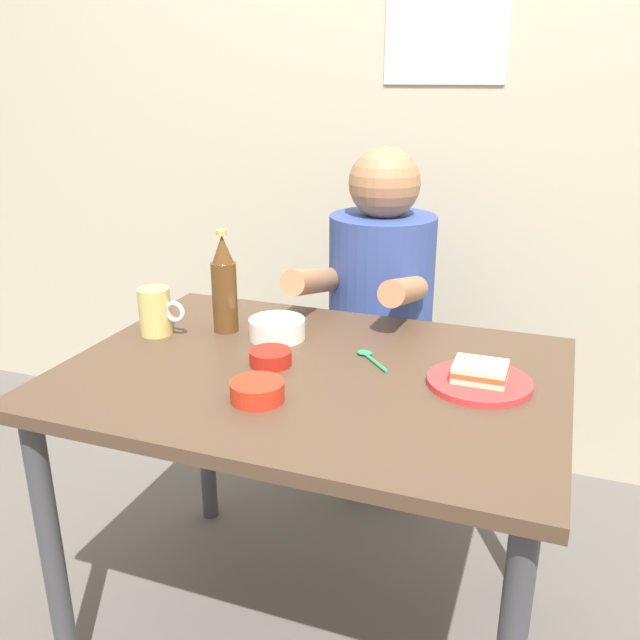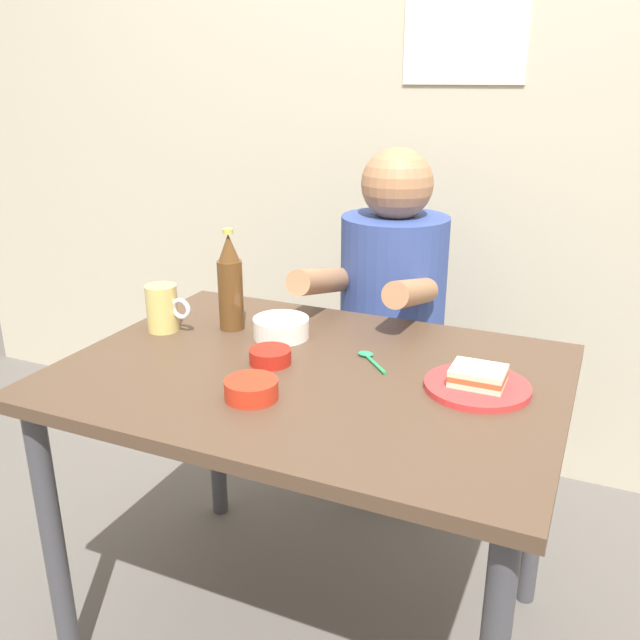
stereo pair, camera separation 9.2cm
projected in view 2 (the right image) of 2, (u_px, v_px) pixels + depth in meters
name	position (u px, v px, depth m)	size (l,w,h in m)	color
ground_plane	(312.00, 628.00, 1.75)	(6.00, 6.00, 0.00)	#59544F
wall_back	(443.00, 95.00, 2.21)	(4.40, 0.09, 2.60)	#BCB299
dining_table	(311.00, 406.00, 1.53)	(1.10, 0.80, 0.74)	#4C3828
stool	(388.00, 406.00, 2.18)	(0.34, 0.34, 0.45)	#4C4C51
person_seated	(392.00, 284.00, 2.03)	(0.33, 0.56, 0.72)	#33478C
plate_orange	(477.00, 387.00, 1.40)	(0.22, 0.22, 0.01)	red
sandwich	(478.00, 376.00, 1.39)	(0.11, 0.09, 0.04)	beige
beer_mug	(163.00, 308.00, 1.71)	(0.13, 0.08, 0.12)	#D1BC66
beer_bottle	(230.00, 284.00, 1.70)	(0.06, 0.06, 0.26)	#593819
rice_bowl_white	(281.00, 327.00, 1.67)	(0.14, 0.14, 0.05)	silver
sauce_bowl_chili	(251.00, 388.00, 1.35)	(0.11, 0.11, 0.04)	red
sambal_bowl_red	(270.00, 355.00, 1.52)	(0.10, 0.10, 0.03)	#B21E14
spoon	(369.00, 358.00, 1.55)	(0.10, 0.10, 0.01)	#26A559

